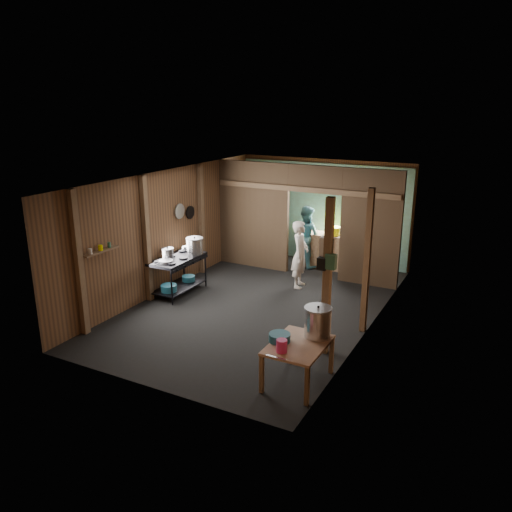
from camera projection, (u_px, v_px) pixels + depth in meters
The scene contains 42 objects.
floor at pixel (261, 305), 10.39m from camera, with size 4.50×7.00×0.00m, color black.
ceiling at pixel (261, 177), 9.63m from camera, with size 4.50×7.00×0.00m, color #3B3834.
wall_back at pixel (323, 211), 12.97m from camera, with size 4.50×0.00×2.60m, color brown.
wall_front at pixel (145, 304), 7.05m from camera, with size 4.50×0.00×2.60m, color brown.
wall_left at pixel (168, 230), 11.01m from camera, with size 0.00×7.00×2.60m, color brown.
wall_right at pixel (374, 260), 9.01m from camera, with size 0.00×7.00×2.60m, color brown.
partition_left at pixel (253, 215), 12.46m from camera, with size 1.85×0.10×2.60m, color brown.
partition_right at pixel (370, 229), 11.17m from camera, with size 1.35×0.10×2.60m, color brown.
partition_header at pixel (315, 179), 11.47m from camera, with size 1.30×0.10×0.60m, color brown.
turquoise_panel at pixel (323, 213), 12.94m from camera, with size 4.40×0.06×2.50m, color #71C4C1.
back_counter at pixel (326, 251), 12.63m from camera, with size 1.20×0.50×0.85m, color #8B6E4F.
wall_clock at pixel (333, 188), 12.60m from camera, with size 0.20×0.20×0.03m, color silver.
post_left_a at pixel (79, 264), 8.77m from camera, with size 0.10×0.12×2.60m, color #8B6E4F.
post_left_b at pixel (147, 240), 10.30m from camera, with size 0.10×0.12×2.60m, color #8B6E4F.
post_left_c at pixel (201, 220), 11.99m from camera, with size 0.10×0.12×2.60m, color #8B6E4F.
post_right at pixel (367, 262), 8.87m from camera, with size 0.10×0.12×2.60m, color #8B6E4F.
post_free at pixel (327, 278), 8.09m from camera, with size 0.12×0.12×2.60m, color #8B6E4F.
cross_beam at pixel (304, 189), 11.61m from camera, with size 4.40×0.12×0.12m, color #8B6E4F.
pan_lid_big at pixel (180, 211), 11.22m from camera, with size 0.34×0.34×0.03m, color gray.
pan_lid_small at pixel (190, 212), 11.59m from camera, with size 0.30×0.30×0.03m, color black.
wall_shelf at pixel (101, 251), 9.15m from camera, with size 0.14×0.80×0.03m, color #8B6E4F.
jar_white at pixel (90, 251), 8.92m from camera, with size 0.07×0.07×0.10m, color silver.
jar_yellow at pixel (100, 248), 9.14m from camera, with size 0.08×0.08×0.10m, color #FAFC04.
jar_green at pixel (109, 245), 9.32m from camera, with size 0.06×0.06×0.10m, color #2C5D43.
bag_white at pixel (327, 247), 8.04m from camera, with size 0.22×0.15×0.32m, color silver.
bag_green at pixel (331, 262), 7.92m from camera, with size 0.16×0.12×0.24m, color #2C5D43.
bag_black at pixel (322, 264), 7.98m from camera, with size 0.14×0.10×0.20m, color black.
gas_range at pixel (178, 275), 10.93m from camera, with size 0.70×1.36×0.80m, color black, non-canonical shape.
prep_table at pixel (298, 363), 7.48m from camera, with size 0.77×1.06×0.62m, color tan, non-canonical shape.
stove_pot_large at pixel (195, 246), 11.04m from camera, with size 0.37×0.37×0.37m, color #BEBEBF, non-canonical shape.
stove_pot_med at pixel (168, 253), 10.78m from camera, with size 0.26×0.26×0.23m, color #BEBEBF, non-canonical shape.
stove_saucepan at pixel (185, 248), 11.33m from camera, with size 0.14×0.14×0.09m, color #BEBEBF.
frying_pan at pixel (166, 261), 10.48m from camera, with size 0.30×0.52×0.07m, color gray, non-canonical shape.
blue_tub_front at pixel (169, 288), 10.69m from camera, with size 0.34×0.34×0.14m, color #1C566A.
blue_tub_back at pixel (189, 278), 11.30m from camera, with size 0.29×0.29×0.12m, color #1C566A.
stock_pot at pixel (318, 323), 7.56m from camera, with size 0.42×0.42×0.49m, color #BEBEBF, non-canonical shape.
wash_basin at pixel (280, 337), 7.45m from camera, with size 0.32×0.32×0.12m, color #1C566A.
pink_bucket at pixel (282, 346), 7.13m from camera, with size 0.16×0.16×0.19m, color #E72E76.
knife at pixel (276, 357), 6.99m from camera, with size 0.30×0.04×0.01m, color #BEBEBF.
yellow_tub at pixel (333, 231), 12.40m from camera, with size 0.36×0.36×0.20m, color #FAFC04.
cook at pixel (300, 254), 11.21m from camera, with size 0.55×0.36×1.50m, color white.
worker_back at pixel (306, 236), 12.62m from camera, with size 0.74×0.58×1.52m, color teal.
Camera 1 is at (4.39, -8.58, 4.02)m, focal length 35.86 mm.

